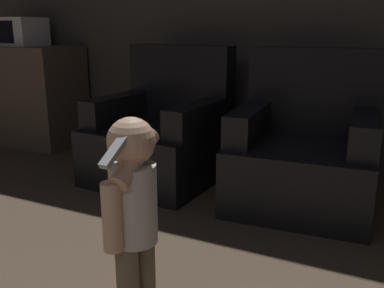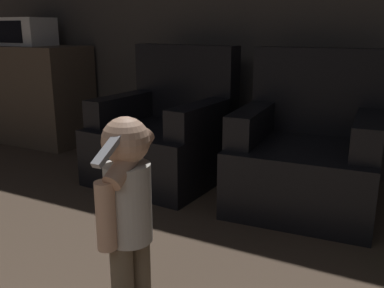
# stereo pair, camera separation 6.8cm
# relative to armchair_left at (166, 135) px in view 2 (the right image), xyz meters

# --- Properties ---
(wall_back) EXTENTS (8.40, 0.05, 2.60)m
(wall_back) POSITION_rel_armchair_left_xyz_m (0.70, 0.70, 0.97)
(wall_back) COLOR #423D38
(wall_back) RESTS_ON ground_plane
(armchair_left) EXTENTS (0.92, 0.91, 0.98)m
(armchair_left) POSITION_rel_armchair_left_xyz_m (0.00, 0.00, 0.00)
(armchair_left) COLOR black
(armchair_left) RESTS_ON ground_plane
(armchair_right) EXTENTS (0.92, 0.91, 0.98)m
(armchair_right) POSITION_rel_armchair_left_xyz_m (1.05, 0.00, 0.00)
(armchair_right) COLOR black
(armchair_right) RESTS_ON ground_plane
(person_toddler) EXTENTS (0.18, 0.32, 0.80)m
(person_toddler) POSITION_rel_armchair_left_xyz_m (0.72, -1.46, 0.15)
(person_toddler) COLOR brown
(person_toddler) RESTS_ON ground_plane
(kitchen_counter) EXTENTS (1.23, 0.57, 0.94)m
(kitchen_counter) POSITION_rel_armchair_left_xyz_m (-1.79, 0.34, 0.14)
(kitchen_counter) COLOR brown
(kitchen_counter) RESTS_ON ground_plane
(microwave) EXTENTS (0.49, 0.35, 0.26)m
(microwave) POSITION_rel_armchair_left_xyz_m (-1.75, 0.34, 0.74)
(microwave) COLOR silver
(microwave) RESTS_ON kitchen_counter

